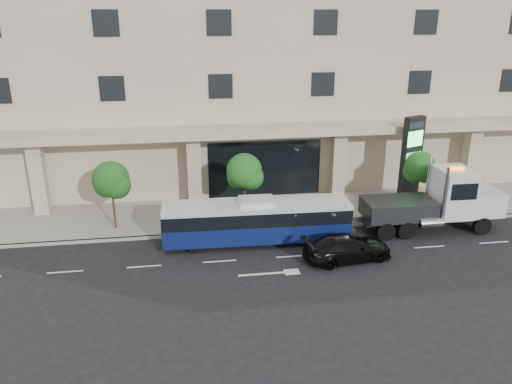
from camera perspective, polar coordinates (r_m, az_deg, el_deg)
ground at (r=28.98m, az=3.54°, el=-6.01°), size 120.00×120.00×0.00m
sidewalk at (r=33.43m, az=1.80°, el=-2.20°), size 120.00×6.00×0.15m
curb at (r=30.72m, az=2.79°, el=-4.28°), size 120.00×0.30×0.15m
convention_center at (r=41.37m, az=-0.68°, el=16.18°), size 60.00×17.60×20.00m
tree_left at (r=30.91m, az=-16.18°, el=1.12°), size 2.27×2.20×4.22m
tree_mid at (r=30.76m, az=-1.30°, el=2.12°), size 2.28×2.20×4.38m
tree_right at (r=34.13m, az=18.25°, el=2.52°), size 2.10×2.00×4.04m
city_bus at (r=28.64m, az=0.06°, el=-3.26°), size 10.75×2.53×2.71m
tow_truck at (r=32.13m, az=20.09°, el=-1.11°), size 9.54×2.51×4.35m
black_sedan at (r=27.41m, az=10.41°, el=-6.28°), size 5.05×2.59×1.40m
signage_pylon at (r=35.09m, az=17.29°, el=3.44°), size 1.60×1.10×6.09m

